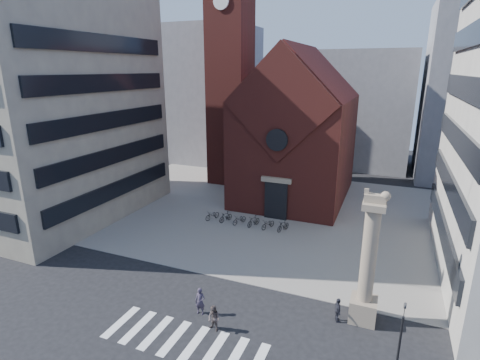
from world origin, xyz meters
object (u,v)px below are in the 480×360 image
pedestrian_0 (200,301)px  pedestrian_1 (214,318)px  lion_column (367,271)px  pedestrian_2 (338,310)px  traffic_light (400,338)px  scooter_0 (212,215)px

pedestrian_0 → pedestrian_1: 1.90m
lion_column → pedestrian_2: 3.12m
pedestrian_2 → traffic_light: bearing=-155.6°
lion_column → traffic_light: bearing=-63.5°
pedestrian_1 → scooter_0: 17.40m
pedestrian_0 → pedestrian_1: size_ratio=1.10×
pedestrian_1 → pedestrian_2: bearing=44.9°
scooter_0 → traffic_light: bearing=-17.3°
pedestrian_1 → pedestrian_2: size_ratio=1.02×
lion_column → pedestrian_2: (-1.46, -0.79, -2.64)m
pedestrian_1 → pedestrian_0: bearing=160.3°
pedestrian_2 → scooter_0: bearing=28.2°
lion_column → pedestrian_2: size_ratio=5.31×
lion_column → pedestrian_1: size_ratio=5.23×
lion_column → traffic_light: size_ratio=2.02×
traffic_light → scooter_0: 23.58m
traffic_light → pedestrian_2: (-3.45, 3.21, -1.47)m
pedestrian_2 → scooter_0: (-14.60, 11.87, -0.28)m
lion_column → pedestrian_2: bearing=-151.6°
pedestrian_2 → pedestrian_1: bearing=95.8°
pedestrian_0 → pedestrian_1: bearing=-40.8°
pedestrian_1 → scooter_0: pedestrian_1 is taller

